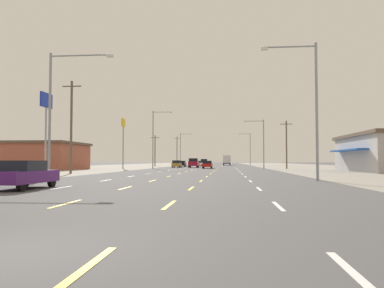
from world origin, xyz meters
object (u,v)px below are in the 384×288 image
(streetlight_right_row_1, at_px, (261,140))
(pole_sign_left_row_1, at_px, (46,110))
(box_truck_inner_right_distant_a, at_px, (227,160))
(suv_inner_left_midfar, at_px, (194,163))
(sedan_far_left_far, at_px, (182,164))
(sedan_inner_left_farther, at_px, (202,163))
(sedan_far_left_nearest, at_px, (23,174))
(streetlight_right_row_2, at_px, (249,147))
(streetlight_left_row_0, at_px, (57,104))
(streetlight_left_row_1, at_px, (155,136))
(streetlight_right_row_0, at_px, (311,101))
(suv_inner_left_farthest, at_px, (204,162))
(hatchback_far_left_mid, at_px, (177,164))
(streetlight_left_row_2, at_px, (182,147))
(pole_sign_left_row_2, at_px, (123,131))
(sedan_center_turn_near, at_px, (207,164))

(streetlight_right_row_1, bearing_deg, pole_sign_left_row_1, -135.31)
(streetlight_right_row_1, bearing_deg, box_truck_inner_right_distant_a, 96.72)
(suv_inner_left_midfar, relative_size, sedan_far_left_far, 1.09)
(sedan_inner_left_farther, height_order, pole_sign_left_row_1, pole_sign_left_row_1)
(box_truck_inner_right_distant_a, height_order, pole_sign_left_row_1, pole_sign_left_row_1)
(sedan_far_left_nearest, relative_size, streetlight_right_row_1, 0.51)
(sedan_inner_left_farther, bearing_deg, streetlight_right_row_2, 30.62)
(streetlight_left_row_0, height_order, streetlight_left_row_1, streetlight_left_row_1)
(streetlight_right_row_0, bearing_deg, suv_inner_left_farthest, 98.70)
(hatchback_far_left_mid, distance_m, streetlight_left_row_2, 31.23)
(suv_inner_left_midfar, bearing_deg, sedan_far_left_far, 111.62)
(streetlight_left_row_1, height_order, streetlight_right_row_2, streetlight_left_row_1)
(suv_inner_left_farthest, xyz_separation_m, streetlight_right_row_0, (13.09, -85.57, 4.82))
(sedan_inner_left_farther, height_order, pole_sign_left_row_2, pole_sign_left_row_2)
(sedan_inner_left_farther, bearing_deg, sedan_far_left_far, -106.78)
(sedan_center_turn_near, xyz_separation_m, streetlight_right_row_1, (9.92, -2.30, 4.41))
(streetlight_left_row_0, bearing_deg, sedan_far_left_far, 87.85)
(sedan_center_turn_near, xyz_separation_m, streetlight_left_row_1, (-9.67, -2.30, 5.36))
(streetlight_left_row_2, bearing_deg, streetlight_left_row_1, -90.03)
(streetlight_left_row_2, bearing_deg, hatchback_far_left_mid, -85.02)
(streetlight_right_row_0, height_order, streetlight_right_row_2, streetlight_right_row_0)
(sedan_far_left_nearest, distance_m, suv_inner_left_midfar, 62.79)
(hatchback_far_left_mid, xyz_separation_m, box_truck_inner_right_distant_a, (10.50, 43.53, 1.05))
(streetlight_left_row_1, bearing_deg, sedan_far_left_far, 82.89)
(streetlight_left_row_1, bearing_deg, sedan_inner_left_farther, 79.11)
(sedan_center_turn_near, bearing_deg, suv_inner_left_farthest, 94.35)
(sedan_far_left_nearest, distance_m, streetlight_right_row_1, 53.98)
(pole_sign_left_row_1, bearing_deg, streetlight_left_row_2, 83.54)
(pole_sign_left_row_2, relative_size, streetlight_right_row_1, 1.05)
(suv_inner_left_midfar, xyz_separation_m, streetlight_right_row_0, (13.34, -52.96, 4.82))
(streetlight_right_row_2, bearing_deg, sedan_center_turn_near, -104.31)
(sedan_far_left_nearest, bearing_deg, streetlight_right_row_1, 72.08)
(sedan_far_left_far, distance_m, sedan_inner_left_farther, 13.45)
(sedan_center_turn_near, height_order, streetlight_left_row_0, streetlight_left_row_0)
(sedan_inner_left_farther, xyz_separation_m, streetlight_right_row_2, (13.18, 7.80, 4.68))
(suv_inner_left_midfar, distance_m, streetlight_left_row_2, 30.87)
(pole_sign_left_row_2, relative_size, streetlight_left_row_2, 0.98)
(box_truck_inner_right_distant_a, bearing_deg, streetlight_left_row_2, -135.91)
(sedan_far_left_far, bearing_deg, pole_sign_left_row_1, -102.19)
(sedan_far_left_far, distance_m, streetlight_left_row_2, 21.37)
(pole_sign_left_row_1, distance_m, streetlight_right_row_2, 73.76)
(sedan_far_left_nearest, height_order, pole_sign_left_row_1, pole_sign_left_row_1)
(suv_inner_left_midfar, bearing_deg, streetlight_left_row_1, -118.45)
(pole_sign_left_row_2, bearing_deg, hatchback_far_left_mid, 50.83)
(hatchback_far_left_mid, height_order, streetlight_left_row_2, streetlight_left_row_2)
(sedan_center_turn_near, xyz_separation_m, suv_inner_left_farthest, (-3.18, 41.84, 0.27))
(streetlight_left_row_0, bearing_deg, hatchback_far_left_mid, 87.31)
(sedan_far_left_nearest, relative_size, hatchback_far_left_mid, 1.15)
(sedan_center_turn_near, height_order, pole_sign_left_row_2, pole_sign_left_row_2)
(sedan_inner_left_farther, bearing_deg, sedan_far_left_nearest, -92.32)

